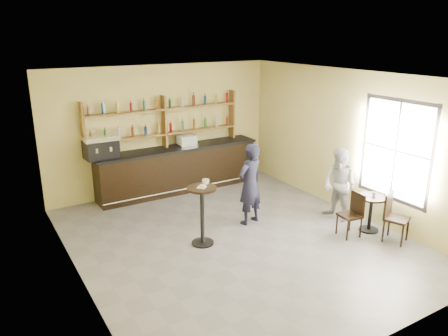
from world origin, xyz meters
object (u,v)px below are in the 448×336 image
pastry_case (187,141)px  pedestal_table (202,216)px  espresso_machine (101,147)px  cafe_table (370,214)px  chair_south (397,218)px  man_main (250,184)px  chair_west (350,215)px  patron_second (339,185)px  bar_counter (178,169)px

pastry_case → pedestal_table: pastry_case is taller
espresso_machine → pedestal_table: bearing=-74.3°
espresso_machine → cafe_table: 6.11m
espresso_machine → pastry_case: espresso_machine is taller
espresso_machine → pedestal_table: espresso_machine is taller
cafe_table → chair_south: bearing=-85.2°
man_main → chair_west: size_ratio=1.95×
chair_west → patron_second: patron_second is taller
chair_west → pedestal_table: bearing=-107.5°
chair_west → bar_counter: bearing=-149.8°
patron_second → pastry_case: bearing=-153.9°
pastry_case → chair_south: 5.34m
pastry_case → pedestal_table: size_ratio=0.39×
espresso_machine → chair_south: (4.34, -4.82, -0.94)m
espresso_machine → man_main: (2.38, -2.61, -0.55)m
cafe_table → chair_south: (0.05, -0.60, 0.11)m
patron_second → bar_counter: bearing=-150.8°
man_main → chair_west: man_main is taller
pastry_case → espresso_machine: bearing=171.7°
bar_counter → man_main: (0.44, -2.61, 0.30)m
chair_south → man_main: bearing=109.8°
man_main → bar_counter: bearing=-94.2°
espresso_machine → patron_second: (4.15, -3.45, -0.63)m
espresso_machine → chair_west: size_ratio=0.82×
pedestal_table → cafe_table: bearing=-21.2°
chair_west → chair_south: (0.60, -0.65, 0.04)m
pastry_case → chair_west: (1.55, -4.17, -0.85)m
bar_counter → pedestal_table: size_ratio=3.68×
espresso_machine → cafe_table: (4.29, -4.22, -1.05)m
pastry_case → man_main: bearing=-94.3°
espresso_machine → patron_second: size_ratio=0.46×
bar_counter → cafe_table: bar_counter is taller
chair_south → patron_second: 1.42m
pedestal_table → chair_west: (2.70, -1.21, -0.13)m
espresso_machine → chair_south: espresso_machine is taller
cafe_table → patron_second: size_ratio=0.48×
man_main → chair_south: size_ratio=1.80×
espresso_machine → chair_south: 6.55m
pastry_case → man_main: size_ratio=0.26×
bar_counter → espresso_machine: bearing=180.0°
pedestal_table → cafe_table: 3.49m
man_main → chair_south: man_main is taller
man_main → chair_west: (1.37, -1.56, -0.43)m
bar_counter → patron_second: patron_second is taller
man_main → patron_second: bearing=140.7°
cafe_table → chair_south: size_ratio=0.78×
pedestal_table → chair_west: pedestal_table is taller
bar_counter → pastry_case: size_ratio=9.53×
bar_counter → chair_south: 5.39m
patron_second → cafe_table: bearing=7.1°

